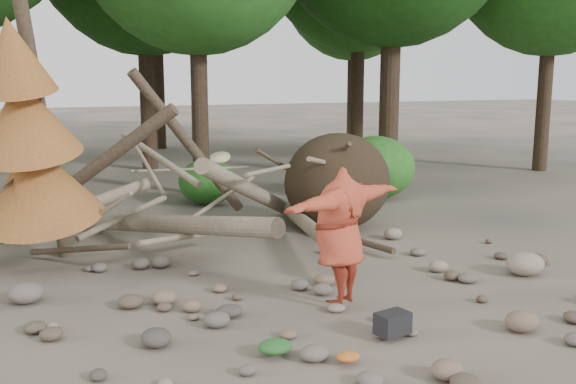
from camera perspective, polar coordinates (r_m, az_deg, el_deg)
name	(u,v)px	position (r m, az deg, el deg)	size (l,w,h in m)	color
ground	(301,320)	(8.44, 1.19, -11.31)	(120.00, 120.00, 0.00)	#514C44
deadfall_pile	(312,186)	(12.72, 2.18, 0.55)	(8.55, 5.24, 3.30)	#332619
dead_conifer	(30,141)	(10.64, -21.95, 4.19)	(2.06, 2.16, 4.35)	#4C3F30
bush_mid	(207,182)	(15.72, -7.18, 0.91)	(1.40, 1.40, 1.12)	#24621C
bush_right	(376,167)	(16.51, 7.79, 2.19)	(2.00, 2.00, 1.60)	#2E7524
frisbee_thrower	(340,236)	(8.59, 4.65, -3.89)	(2.95, 1.51, 2.14)	#B03D27
backpack	(392,328)	(7.94, 9.27, -11.84)	(0.40, 0.27, 0.27)	black
cloth_green	(275,351)	(7.40, -1.16, -13.92)	(0.40, 0.33, 0.15)	#265A24
cloth_orange	(348,361)	(7.25, 5.36, -14.72)	(0.27, 0.22, 0.10)	#BA6020
boulder_front_right	(522,321)	(8.55, 20.09, -10.75)	(0.43, 0.39, 0.26)	brown
boulder_mid_right	(525,264)	(10.84, 20.34, -6.00)	(0.61, 0.55, 0.36)	gray
boulder_mid_left	(26,293)	(9.68, -22.26, -8.31)	(0.48, 0.43, 0.29)	#665C56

